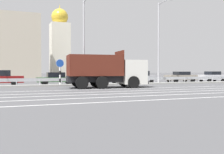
# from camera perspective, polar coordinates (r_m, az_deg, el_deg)

# --- Properties ---
(ground_plane) EXTENTS (320.00, 320.00, 0.00)m
(ground_plane) POSITION_cam_1_polar(r_m,az_deg,el_deg) (25.44, 4.77, -2.01)
(ground_plane) COLOR #4C4C4F
(lane_strip_0) EXTENTS (51.56, 0.16, 0.01)m
(lane_strip_0) POSITION_cam_1_polar(r_m,az_deg,el_deg) (21.45, 0.35, -2.62)
(lane_strip_0) COLOR silver
(lane_strip_0) RESTS_ON ground_plane
(lane_strip_1) EXTENTS (51.56, 0.16, 0.01)m
(lane_strip_1) POSITION_cam_1_polar(r_m,az_deg,el_deg) (19.23, 3.01, -3.08)
(lane_strip_1) COLOR silver
(lane_strip_1) RESTS_ON ground_plane
(lane_strip_2) EXTENTS (51.56, 0.16, 0.01)m
(lane_strip_2) POSITION_cam_1_polar(r_m,az_deg,el_deg) (17.57, 5.48, -3.50)
(lane_strip_2) COLOR silver
(lane_strip_2) RESTS_ON ground_plane
(lane_strip_3) EXTENTS (51.56, 0.16, 0.01)m
(lane_strip_3) POSITION_cam_1_polar(r_m,az_deg,el_deg) (15.92, 8.53, -4.01)
(lane_strip_3) COLOR silver
(lane_strip_3) RESTS_ON ground_plane
(lane_strip_4) EXTENTS (51.56, 0.16, 0.01)m
(lane_strip_4) POSITION_cam_1_polar(r_m,az_deg,el_deg) (14.11, 12.87, -4.71)
(lane_strip_4) COLOR silver
(lane_strip_4) RESTS_ON ground_plane
(median_island) EXTENTS (28.36, 1.10, 0.18)m
(median_island) POSITION_cam_1_polar(r_m,az_deg,el_deg) (27.74, 2.47, -1.55)
(median_island) COLOR gray
(median_island) RESTS_ON ground_plane
(median_guardrail) EXTENTS (51.56, 0.09, 0.78)m
(median_guardrail) POSITION_cam_1_polar(r_m,az_deg,el_deg) (28.52, 1.76, -0.50)
(median_guardrail) COLOR #9EA0A5
(median_guardrail) RESTS_ON ground_plane
(dump_truck) EXTENTS (7.12, 3.26, 3.26)m
(dump_truck) POSITION_cam_1_polar(r_m,az_deg,el_deg) (23.34, 0.91, 0.76)
(dump_truck) COLOR silver
(dump_truck) RESTS_ON ground_plane
(median_road_sign) EXTENTS (0.79, 0.16, 2.62)m
(median_road_sign) POSITION_cam_1_polar(r_m,az_deg,el_deg) (25.75, -11.26, 1.13)
(median_road_sign) COLOR white
(median_road_sign) RESTS_ON ground_plane
(street_lamp_1) EXTENTS (0.71, 2.33, 8.41)m
(street_lamp_1) POSITION_cam_1_polar(r_m,az_deg,el_deg) (26.12, -6.06, 8.40)
(street_lamp_1) COLOR #ADADB2
(street_lamp_1) RESTS_ON ground_plane
(street_lamp_2) EXTENTS (0.71, 2.67, 9.08)m
(street_lamp_2) POSITION_cam_1_polar(r_m,az_deg,el_deg) (29.88, 10.28, 8.22)
(street_lamp_2) COLOR #ADADB2
(street_lamp_2) RESTS_ON ground_plane
(parked_car_2) EXTENTS (4.32, 1.81, 1.33)m
(parked_car_2) POSITION_cam_1_polar(r_m,az_deg,el_deg) (29.01, -11.97, -0.30)
(parked_car_2) COLOR #335B33
(parked_car_2) RESTS_ON ground_plane
(parked_car_3) EXTENTS (4.28, 1.84, 1.31)m
(parked_car_3) POSITION_cam_1_polar(r_m,az_deg,el_deg) (30.33, -1.31, -0.20)
(parked_car_3) COLOR silver
(parked_car_3) RESTS_ON ground_plane
(parked_car_4) EXTENTS (3.92, 2.05, 1.49)m
(parked_car_4) POSITION_cam_1_polar(r_m,az_deg,el_deg) (32.54, 6.06, 0.01)
(parked_car_4) COLOR #A3A3A8
(parked_car_4) RESTS_ON ground_plane
(parked_car_5) EXTENTS (4.12, 2.24, 1.40)m
(parked_car_5) POSITION_cam_1_polar(r_m,az_deg,el_deg) (35.66, 14.76, 0.06)
(parked_car_5) COLOR gray
(parked_car_5) RESTS_ON ground_plane
(parked_car_6) EXTENTS (3.88, 1.84, 1.41)m
(parked_car_6) POSITION_cam_1_polar(r_m,az_deg,el_deg) (38.63, 20.95, 0.11)
(parked_car_6) COLOR silver
(parked_car_6) RESTS_ON ground_plane
(background_building_0) EXTENTS (11.19, 10.24, 10.03)m
(background_building_0) POSITION_cam_1_polar(r_m,az_deg,el_deg) (45.15, -22.96, 5.71)
(background_building_0) COLOR #B7AD99
(background_building_0) RESTS_ON ground_plane
(church_tower) EXTENTS (3.60, 3.60, 14.52)m
(church_tower) POSITION_cam_1_polar(r_m,az_deg,el_deg) (52.54, -11.28, 6.97)
(church_tower) COLOR silver
(church_tower) RESTS_ON ground_plane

